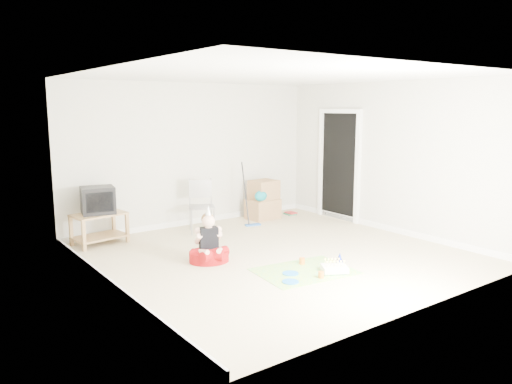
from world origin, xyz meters
TOP-DOWN VIEW (x-y plane):
  - ground at (0.00, 0.00)m, footprint 5.00×5.00m
  - doorway_recess at (2.48, 1.20)m, footprint 0.02×0.90m
  - tv_stand at (-1.93, 2.14)m, footprint 0.86×0.61m
  - crt_tv at (-1.93, 2.14)m, footprint 0.57×0.50m
  - folding_chair at (-0.22, 1.84)m, footprint 0.55×0.54m
  - cardboard_boxes at (1.29, 2.07)m, footprint 0.64×0.51m
  - floor_mop at (0.78, 1.70)m, footprint 0.30×0.38m
  - book_pile at (1.97, 2.04)m, footprint 0.20×0.24m
  - seated_woman at (-0.99, 0.31)m, footprint 0.71×0.71m
  - party_mat at (-0.18, -0.81)m, footprint 1.36×1.06m
  - birthday_cake at (0.11, -1.08)m, footprint 0.41×0.39m
  - blue_plate_near at (-0.41, -0.79)m, footprint 0.24×0.24m
  - blue_plate_far at (-0.61, -1.03)m, footprint 0.29×0.29m
  - orange_cup_near at (-0.01, -0.57)m, footprint 0.09×0.09m
  - orange_cup_far at (-0.19, -1.14)m, footprint 0.10×0.10m
  - blue_party_hat at (0.38, -0.90)m, footprint 0.16×0.16m

SIDE VIEW (x-z plane):
  - ground at x=0.00m, z-range 0.00..0.00m
  - party_mat at x=-0.18m, z-range 0.00..0.01m
  - blue_plate_far at x=-0.61m, z-range 0.01..0.02m
  - blue_plate_near at x=-0.41m, z-range 0.01..0.02m
  - book_pile at x=1.97m, z-range 0.00..0.05m
  - birthday_cake at x=0.11m, z-range -0.03..0.12m
  - orange_cup_far at x=-0.19m, z-range 0.01..0.09m
  - orange_cup_near at x=-0.01m, z-range 0.01..0.10m
  - blue_party_hat at x=0.38m, z-range 0.01..0.18m
  - seated_woman at x=-0.99m, z-range -0.23..0.59m
  - floor_mop at x=0.78m, z-range -0.32..0.84m
  - tv_stand at x=-1.93m, z-range 0.04..0.54m
  - cardboard_boxes at x=1.29m, z-range -0.02..0.74m
  - folding_chair at x=-0.22m, z-range -0.01..0.92m
  - crt_tv at x=-1.93m, z-range 0.50..0.93m
  - doorway_recess at x=2.48m, z-range 0.00..2.05m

